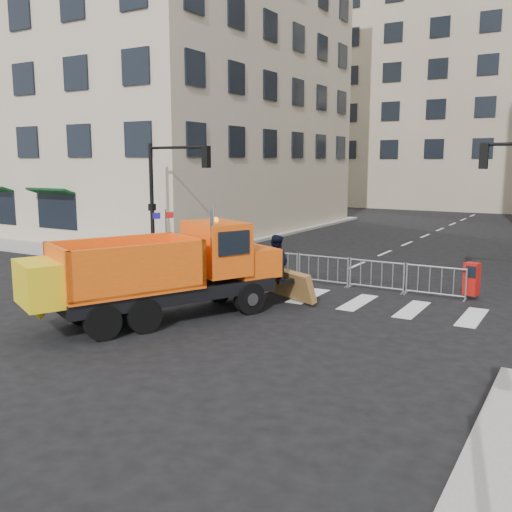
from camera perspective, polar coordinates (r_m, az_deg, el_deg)
The scene contains 12 objects.
ground at distance 15.66m, azimuth -5.83°, elevation -7.72°, with size 120.00×120.00×0.00m, color black.
sidewalk_back at distance 22.83m, azimuth 6.93°, elevation -2.10°, with size 64.00×5.00×0.15m, color gray.
building_left at distance 43.96m, azimuth -12.03°, elevation 20.22°, with size 24.00×22.00×26.00m, color #C0AF92.
building_far at distance 65.05m, azimuth 23.38°, elevation 15.19°, with size 30.00×18.00×24.00m, color gray.
traffic_light_left at distance 25.91m, azimuth -10.36°, elevation 5.05°, with size 0.18×0.18×5.40m, color black.
crowd_barriers at distance 22.24m, azimuth 4.25°, elevation -1.11°, with size 12.60×0.60×1.10m, color #9EA0A5, non-canonical shape.
plow_truck at distance 16.79m, azimuth -9.54°, elevation -1.38°, with size 5.75×8.82×3.36m.
cop_a at distance 19.64m, azimuth -1.27°, elevation -1.61°, with size 0.62×0.41×1.70m, color black.
cop_b at distance 20.27m, azimuth 2.00°, elevation -0.74°, with size 1.00×0.78×2.06m, color black.
cop_c at distance 18.67m, azimuth -0.31°, elevation -1.91°, with size 1.10×0.46×1.88m, color black.
worker at distance 26.76m, azimuth -6.72°, elevation 1.50°, with size 1.03×0.59×1.60m, color #D6EC1B.
newspaper_box at distance 20.54m, azimuth 20.76°, elevation -2.16°, with size 0.45×0.40×1.10m, color #AA110D.
Camera 1 is at (8.94, -12.01, 4.60)m, focal length 40.00 mm.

